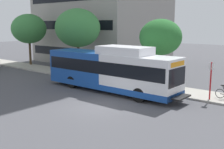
# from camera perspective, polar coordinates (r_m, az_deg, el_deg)

# --- Properties ---
(ground_plane) EXTENTS (120.00, 120.00, 0.00)m
(ground_plane) POSITION_cam_1_polar(r_m,az_deg,el_deg) (24.08, -17.22, -2.85)
(ground_plane) COLOR #4C4C51
(sidewalk_curb) EXTENTS (3.00, 56.00, 0.14)m
(sidewalk_curb) POSITION_cam_1_polar(r_m,az_deg,el_deg) (27.03, -2.36, -0.84)
(sidewalk_curb) COLOR #A8A399
(sidewalk_curb) RESTS_ON ground
(transit_bus) EXTENTS (2.58, 12.25, 3.65)m
(transit_bus) POSITION_cam_1_polar(r_m,az_deg,el_deg) (21.87, -0.32, 0.87)
(transit_bus) COLOR white
(transit_bus) RESTS_ON ground
(bus_stop_sign_pole) EXTENTS (0.10, 0.36, 2.60)m
(bus_stop_sign_pole) POSITION_cam_1_polar(r_m,az_deg,el_deg) (20.18, 19.56, -0.68)
(bus_stop_sign_pole) COLOR red
(bus_stop_sign_pole) RESTS_ON sidewalk_curb
(street_tree_near_stop) EXTENTS (3.58, 3.58, 5.58)m
(street_tree_near_stop) POSITION_cam_1_polar(r_m,az_deg,el_deg) (24.03, 9.90, 7.52)
(street_tree_near_stop) COLOR #4C3823
(street_tree_near_stop) RESTS_ON sidewalk_curb
(street_tree_mid_block) EXTENTS (4.80, 4.80, 6.79)m
(street_tree_mid_block) POSITION_cam_1_polar(r_m,az_deg,el_deg) (30.15, -7.03, 9.45)
(street_tree_mid_block) COLOR #4C3823
(street_tree_mid_block) RESTS_ON sidewalk_curb
(street_tree_far_block) EXTENTS (4.36, 4.36, 6.41)m
(street_tree_far_block) POSITION_cam_1_polar(r_m,az_deg,el_deg) (37.18, -16.66, 8.95)
(street_tree_far_block) COLOR #4C3823
(street_tree_far_block) RESTS_ON sidewalk_curb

